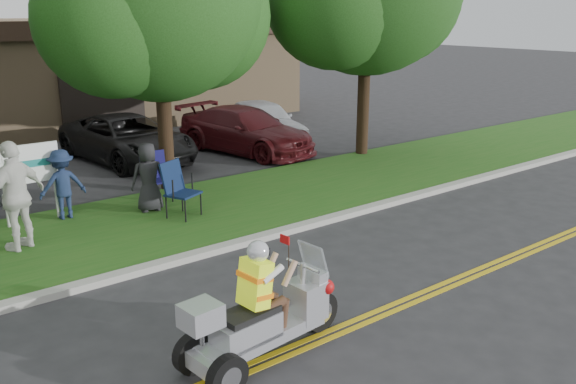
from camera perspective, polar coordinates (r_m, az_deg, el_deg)
ground at (r=9.66m, az=6.36°, el=-10.17°), size 120.00×120.00×0.00m
centerline_near at (r=9.30m, az=8.89°, el=-11.36°), size 60.00×0.10×0.01m
centerline_far at (r=9.39m, az=8.17°, el=-11.01°), size 60.00×0.10×0.01m
curb at (r=11.80m, az=-4.00°, el=-4.65°), size 60.00×0.25×0.12m
grass_verge at (r=13.54m, az=-9.11°, el=-2.01°), size 60.00×4.00×0.10m
commercial_building at (r=26.46m, az=-20.31°, el=10.60°), size 18.00×8.20×4.00m
tree_mid at (r=14.90m, az=-11.94°, el=16.68°), size 5.88×4.80×7.05m
business_sign at (r=13.46m, az=-23.16°, el=2.05°), size 1.25×0.06×1.75m
trike_scooter at (r=7.91m, az=-2.53°, el=-11.79°), size 2.52×0.88×1.65m
lawn_chair_a at (r=14.37m, az=-12.32°, el=1.74°), size 0.67×0.69×1.12m
lawn_chair_b at (r=13.11m, az=-10.29°, el=0.58°), size 0.83×0.84×1.18m
spectator_adult_right at (r=12.07m, az=-24.06°, el=-0.32°), size 1.28×0.97×2.03m
spectator_chair_a at (r=13.59m, az=-20.35°, el=0.69°), size 0.99×0.62×1.48m
spectator_chair_b at (r=13.54m, az=-12.92°, el=1.36°), size 0.82×0.62×1.52m
parked_car_mid at (r=18.65m, az=-14.78°, el=4.82°), size 2.84×5.19×1.38m
parked_car_right at (r=19.34m, az=-3.97°, el=5.78°), size 2.96×5.15×1.41m
parked_car_far_right at (r=20.86m, az=-2.36°, el=6.65°), size 2.33×4.43×1.44m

